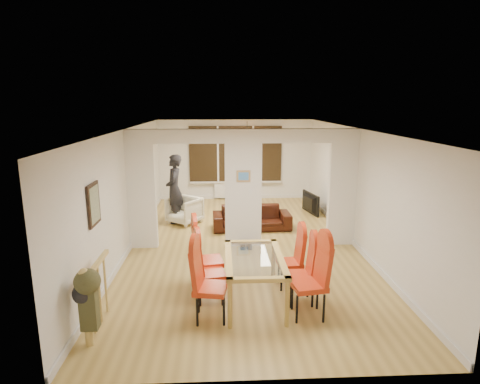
{
  "coord_description": "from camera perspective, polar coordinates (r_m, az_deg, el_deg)",
  "views": [
    {
      "loc": [
        -0.49,
        -8.55,
        3.16
      ],
      "look_at": [
        -0.04,
        0.6,
        1.09
      ],
      "focal_mm": 30.0,
      "sensor_mm": 36.0,
      "label": 1
    }
  ],
  "objects": [
    {
      "name": "bowl",
      "position": [
        11.66,
        -0.72,
        -1.85
      ],
      "size": [
        0.2,
        0.2,
        0.05
      ],
      "primitive_type": "imported",
      "color": "#332311",
      "rests_on": "coffee_table"
    },
    {
      "name": "divider_wall",
      "position": [
        8.76,
        0.46,
        0.45
      ],
      "size": [
        5.0,
        0.18,
        2.6
      ],
      "primitive_type": "cube",
      "color": "white",
      "rests_on": "floor"
    },
    {
      "name": "shoes",
      "position": [
        8.91,
        0.84,
        -7.7
      ],
      "size": [
        0.25,
        0.27,
        0.1
      ],
      "primitive_type": null,
      "color": "black",
      "rests_on": "floor"
    },
    {
      "name": "room_walls",
      "position": [
        8.76,
        0.46,
        0.45
      ],
      "size": [
        5.0,
        9.0,
        2.6
      ],
      "primitive_type": null,
      "color": "silver",
      "rests_on": "floor"
    },
    {
      "name": "stair_newel",
      "position": [
        6.2,
        -19.53,
        -12.95
      ],
      "size": [
        0.4,
        1.2,
        1.1
      ],
      "primitive_type": null,
      "color": "tan",
      "rests_on": "floor"
    },
    {
      "name": "coffee_table",
      "position": [
        11.69,
        0.11,
        -2.45
      ],
      "size": [
        0.93,
        0.54,
        0.2
      ],
      "primitive_type": null,
      "rotation": [
        0.0,
        0.0,
        0.12
      ],
      "color": "#332311",
      "rests_on": "floor"
    },
    {
      "name": "dining_chair_lb",
      "position": [
        6.54,
        -4.12,
        -10.89
      ],
      "size": [
        0.51,
        0.51,
        1.09
      ],
      "primitive_type": null,
      "rotation": [
        0.0,
        0.0,
        0.19
      ],
      "color": "#B92F12",
      "rests_on": "floor"
    },
    {
      "name": "dining_chair_rc",
      "position": [
        7.06,
        7.1,
        -9.42
      ],
      "size": [
        0.44,
        0.44,
        1.02
      ],
      "primitive_type": null,
      "rotation": [
        0.0,
        0.0,
        0.08
      ],
      "color": "#B92F12",
      "rests_on": "floor"
    },
    {
      "name": "wall_poster",
      "position": [
        6.64,
        -20.08,
        -1.66
      ],
      "size": [
        0.04,
        0.52,
        0.67
      ],
      "primitive_type": "cube",
      "color": "gray",
      "rests_on": "room_walls"
    },
    {
      "name": "dining_table",
      "position": [
        6.57,
        2.03,
        -12.29
      ],
      "size": [
        0.92,
        1.63,
        0.76
      ],
      "primitive_type": null,
      "color": "#AF8D40",
      "rests_on": "floor"
    },
    {
      "name": "bay_window_blinds",
      "position": [
        13.1,
        -0.64,
        5.44
      ],
      "size": [
        3.0,
        0.08,
        1.8
      ],
      "primitive_type": "cube",
      "color": "black",
      "rests_on": "room_walls"
    },
    {
      "name": "radiator",
      "position": [
        13.27,
        -0.62,
        0.27
      ],
      "size": [
        1.4,
        0.08,
        0.5
      ],
      "primitive_type": "cube",
      "color": "white",
      "rests_on": "floor"
    },
    {
      "name": "dining_chair_rb",
      "position": [
        6.55,
        8.56,
        -11.11
      ],
      "size": [
        0.42,
        0.42,
        1.06
      ],
      "primitive_type": null,
      "rotation": [
        0.0,
        0.0,
        0.0
      ],
      "color": "#B92F12",
      "rests_on": "floor"
    },
    {
      "name": "dining_chair_lc",
      "position": [
        6.94,
        -4.53,
        -9.09
      ],
      "size": [
        0.54,
        0.54,
        1.18
      ],
      "primitive_type": null,
      "rotation": [
        0.0,
        0.0,
        0.17
      ],
      "color": "#B92F12",
      "rests_on": "floor"
    },
    {
      "name": "floor",
      "position": [
        9.12,
        0.44,
        -7.55
      ],
      "size": [
        5.0,
        9.0,
        0.01
      ],
      "primitive_type": "cube",
      "color": "tan",
      "rests_on": "ground"
    },
    {
      "name": "television",
      "position": [
        11.73,
        9.54,
        -1.58
      ],
      "size": [
        1.04,
        0.36,
        0.6
      ],
      "primitive_type": "imported",
      "rotation": [
        0.0,
        0.0,
        1.79
      ],
      "color": "black",
      "rests_on": "floor"
    },
    {
      "name": "person",
      "position": [
        10.73,
        -9.32,
        0.44
      ],
      "size": [
        0.67,
        0.45,
        1.82
      ],
      "primitive_type": "imported",
      "rotation": [
        0.0,
        0.0,
        -1.56
      ],
      "color": "black",
      "rests_on": "floor"
    },
    {
      "name": "pillar_photo",
      "position": [
        8.6,
        0.5,
        2.27
      ],
      "size": [
        0.3,
        0.03,
        0.25
      ],
      "primitive_type": "cube",
      "color": "#4C8CD8",
      "rests_on": "divider_wall"
    },
    {
      "name": "pendant_light",
      "position": [
        11.91,
        1.01,
        7.85
      ],
      "size": [
        0.36,
        0.36,
        0.36
      ],
      "primitive_type": "sphere",
      "color": "orange",
      "rests_on": "room_walls"
    },
    {
      "name": "dining_chair_ra",
      "position": [
        6.15,
        9.71,
        -12.13
      ],
      "size": [
        0.55,
        0.55,
        1.19
      ],
      "primitive_type": null,
      "rotation": [
        0.0,
        0.0,
        0.16
      ],
      "color": "#B92F12",
      "rests_on": "floor"
    },
    {
      "name": "dining_chair_la",
      "position": [
        6.01,
        -4.22,
        -12.75
      ],
      "size": [
        0.53,
        0.53,
        1.16
      ],
      "primitive_type": null,
      "rotation": [
        0.0,
        0.0,
        -0.17
      ],
      "color": "#B92F12",
      "rests_on": "floor"
    },
    {
      "name": "armchair",
      "position": [
        10.73,
        -7.91,
        -2.61
      ],
      "size": [
        1.05,
        1.06,
        0.69
      ],
      "primitive_type": "imported",
      "rotation": [
        0.0,
        0.0,
        -0.66
      ],
      "color": "beige",
      "rests_on": "floor"
    },
    {
      "name": "bottle",
      "position": [
        11.62,
        -0.79,
        -1.27
      ],
      "size": [
        0.07,
        0.07,
        0.3
      ],
      "primitive_type": "cylinder",
      "color": "#143F19",
      "rests_on": "coffee_table"
    },
    {
      "name": "sofa",
      "position": [
        10.19,
        1.66,
        -3.67
      ],
      "size": [
        1.99,
        0.84,
        0.57
      ],
      "primitive_type": "imported",
      "rotation": [
        0.0,
        0.0,
        0.04
      ],
      "color": "black",
      "rests_on": "floor"
    }
  ]
}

